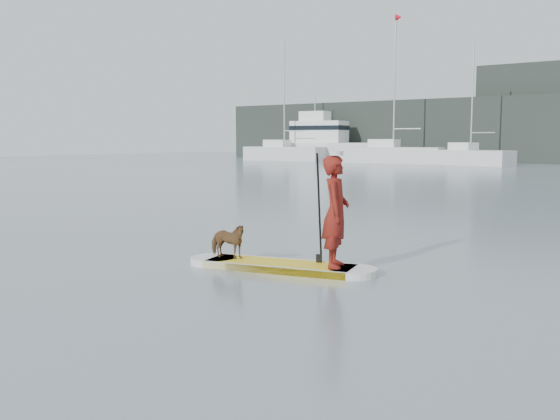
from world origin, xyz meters
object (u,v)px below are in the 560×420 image
Objects in this scene: paddleboard at (280,266)px; sailboat_c at (470,156)px; sailboat_a at (284,152)px; sailboat_b at (392,153)px; motor_yacht_b at (324,142)px; dog at (227,241)px; paddler at (336,212)px.

sailboat_c is at bearing 91.47° from paddleboard.
sailboat_b reaches higher than sailboat_a.
dog is at bearing -66.58° from motor_yacht_b.
paddler is at bearing -0.00° from paddleboard.
paddler is 0.15× the size of sailboat_a.
motor_yacht_b reaches higher than paddler.
paddleboard is 1.04m from dog.
paddler is 2.49× the size of dog.
sailboat_c is at bearing -17.76° from motor_yacht_b.
sailboat_c is (-12.86, 42.62, -0.27)m from paddler.
sailboat_a is at bearing 176.60° from sailboat_b.
sailboat_b is at bearing -23.73° from motor_yacht_b.
sailboat_a is 11.66m from sailboat_b.
sailboat_a reaches higher than dog.
sailboat_c is 0.97× the size of motor_yacht_b.
motor_yacht_b is (-9.00, 2.69, 0.94)m from sailboat_b.
sailboat_b is at bearing -0.45° from paddler.
sailboat_b is 1.31× the size of sailboat_c.
paddleboard is at bearing -61.57° from sailboat_a.
sailboat_a is at bearing 23.79° from dog.
paddler is at bearing -71.72° from sailboat_b.
dog is 0.07× the size of sailboat_c.
sailboat_b is at bearing 11.61° from dog.
paddler is (0.93, 0.23, 0.95)m from paddleboard.
paddleboard is 1.80× the size of paddler.
sailboat_c is 16.54m from motor_yacht_b.
dog is 44.47m from sailboat_c.
paddler is 52.87m from sailboat_a.
paddleboard is at bearing -87.01° from dog.
sailboat_c is (-11.93, 42.86, 0.68)m from paddleboard.
dog is 0.05× the size of sailboat_b.
dog is at bearing -180.00° from paddleboard.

